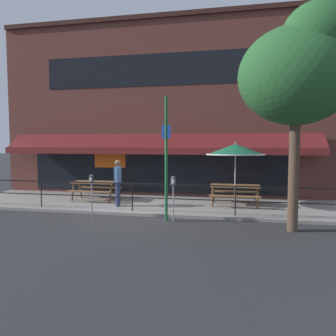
{
  "coord_description": "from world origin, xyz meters",
  "views": [
    {
      "loc": [
        3.43,
        -10.28,
        2.41
      ],
      "look_at": [
        0.98,
        1.6,
        1.5
      ],
      "focal_mm": 35.0,
      "sensor_mm": 36.0,
      "label": 1
    }
  ],
  "objects": [
    {
      "name": "street_sign_pole",
      "position": [
        1.35,
        -0.45,
        1.98
      ],
      "size": [
        0.28,
        0.09,
        3.85
      ],
      "color": "#1E6033",
      "rests_on": "ground"
    },
    {
      "name": "picnic_table_left",
      "position": [
        -2.16,
        2.05,
        0.71
      ],
      "size": [
        1.8,
        1.42,
        0.76
      ],
      "color": "brown",
      "rests_on": "patio_deck"
    },
    {
      "name": "parking_meter_near",
      "position": [
        -1.12,
        -0.49,
        1.15
      ],
      "size": [
        0.15,
        0.16,
        1.42
      ],
      "color": "gray",
      "rests_on": "ground"
    },
    {
      "name": "street_tree_curbside",
      "position": [
        5.08,
        -0.96,
        4.36
      ],
      "size": [
        3.09,
        2.78,
        5.98
      ],
      "color": "brown",
      "rests_on": "ground"
    },
    {
      "name": "patio_deck",
      "position": [
        0.0,
        2.0,
        0.05
      ],
      "size": [
        15.0,
        4.0,
        0.1
      ],
      "primitive_type": "cube",
      "color": "gray",
      "rests_on": "ground"
    },
    {
      "name": "parking_meter_far",
      "position": [
        1.59,
        -0.54,
        1.15
      ],
      "size": [
        0.15,
        0.16,
        1.42
      ],
      "color": "gray",
      "rests_on": "ground"
    },
    {
      "name": "patio_umbrella_centre",
      "position": [
        3.43,
        1.95,
        2.18
      ],
      "size": [
        2.14,
        2.14,
        2.38
      ],
      "color": "#B7B2A8",
      "rests_on": "patio_deck"
    },
    {
      "name": "pedestrian_walking",
      "position": [
        -0.8,
        1.07,
        1.06
      ],
      "size": [
        0.33,
        0.61,
        1.71
      ],
      "color": "navy",
      "rests_on": "patio_deck"
    },
    {
      "name": "patio_railing",
      "position": [
        0.0,
        0.3,
        0.8
      ],
      "size": [
        13.84,
        0.04,
        0.97
      ],
      "color": "black",
      "rests_on": "patio_deck"
    },
    {
      "name": "restaurant_building",
      "position": [
        -0.0,
        4.23,
        4.0
      ],
      "size": [
        15.0,
        1.6,
        8.06
      ],
      "color": "brown",
      "rests_on": "ground"
    },
    {
      "name": "ground_plane",
      "position": [
        0.0,
        0.0,
        0.0
      ],
      "size": [
        120.0,
        120.0,
        0.0
      ],
      "primitive_type": "plane",
      "color": "#2D2D30"
    },
    {
      "name": "picnic_table_centre",
      "position": [
        3.43,
        2.03,
        0.71
      ],
      "size": [
        1.8,
        1.42,
        0.76
      ],
      "color": "brown",
      "rests_on": "patio_deck"
    }
  ]
}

